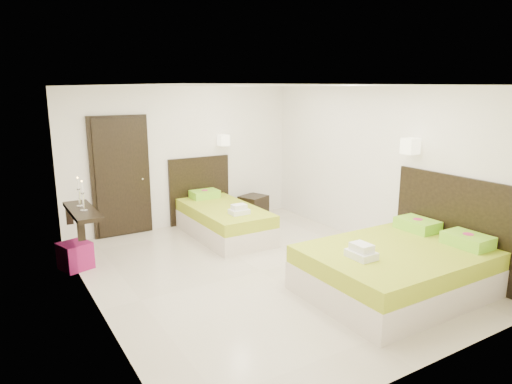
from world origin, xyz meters
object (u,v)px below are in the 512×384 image
nightstand (253,206)px  ottoman (75,256)px  bed_double (400,266)px  bed_single (222,218)px

nightstand → ottoman: 3.74m
bed_double → nightstand: size_ratio=4.56×
bed_single → nightstand: bearing=32.3°
ottoman → bed_single: bearing=6.8°
bed_single → nightstand: 1.26m
bed_single → bed_double: bed_double is taller
ottoman → nightstand: bearing=15.2°
bed_single → bed_double: size_ratio=0.91×
bed_single → ottoman: bearing=-173.2°
bed_single → ottoman: (-2.54, -0.30, -0.11)m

